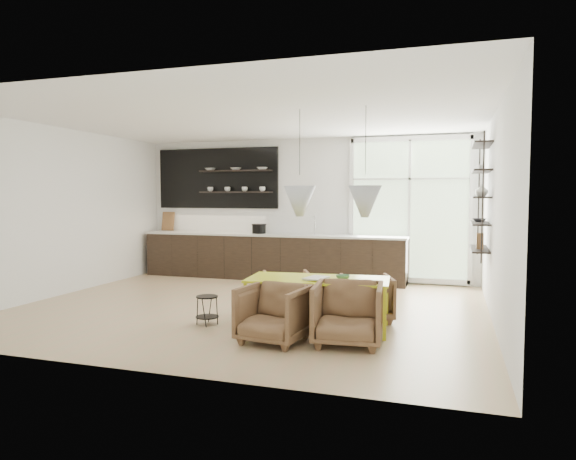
# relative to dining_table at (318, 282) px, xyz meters

# --- Properties ---
(room) EXTENTS (7.02, 6.01, 2.91)m
(room) POSITION_rel_dining_table_xyz_m (-0.73, 1.99, 0.85)
(room) COLOR tan
(room) RESTS_ON ground
(kitchen_run) EXTENTS (5.54, 0.69, 2.75)m
(kitchen_run) POSITION_rel_dining_table_xyz_m (-2.01, 3.58, -0.02)
(kitchen_run) COLOR black
(kitchen_run) RESTS_ON ground
(right_shelving) EXTENTS (0.26, 1.22, 1.90)m
(right_shelving) POSITION_rel_dining_table_xyz_m (2.05, 2.06, 1.04)
(right_shelving) COLOR black
(right_shelving) RESTS_ON ground
(dining_table) EXTENTS (1.88, 0.98, 0.66)m
(dining_table) POSITION_rel_dining_table_xyz_m (0.00, 0.00, 0.00)
(dining_table) COLOR #C7CF17
(dining_table) RESTS_ON ground
(armchair_back_left) EXTENTS (0.89, 0.90, 0.62)m
(armchair_back_left) POSITION_rel_dining_table_xyz_m (-0.65, 0.71, -0.30)
(armchair_back_left) COLOR brown
(armchair_back_left) RESTS_ON ground
(armchair_back_right) EXTENTS (0.86, 0.88, 0.63)m
(armchair_back_right) POSITION_rel_dining_table_xyz_m (0.53, 0.65, -0.30)
(armchair_back_right) COLOR brown
(armchair_back_right) RESTS_ON ground
(armchair_front_left) EXTENTS (0.82, 0.84, 0.68)m
(armchair_front_left) POSITION_rel_dining_table_xyz_m (-0.34, -0.75, -0.27)
(armchair_front_left) COLOR brown
(armchair_front_left) RESTS_ON ground
(armchair_front_right) EXTENTS (0.85, 0.87, 0.73)m
(armchair_front_right) POSITION_rel_dining_table_xyz_m (0.51, -0.58, -0.25)
(armchair_front_right) COLOR brown
(armchair_front_right) RESTS_ON ground
(wire_stool) EXTENTS (0.31, 0.31, 0.39)m
(wire_stool) POSITION_rel_dining_table_xyz_m (-1.46, -0.26, -0.36)
(wire_stool) COLOR black
(wire_stool) RESTS_ON ground
(table_book) EXTENTS (0.32, 0.38, 0.03)m
(table_book) POSITION_rel_dining_table_xyz_m (-0.12, -0.07, 0.06)
(table_book) COLOR white
(table_book) RESTS_ON dining_table
(table_bowl) EXTENTS (0.20, 0.20, 0.05)m
(table_bowl) POSITION_rel_dining_table_xyz_m (0.32, 0.02, 0.07)
(table_bowl) COLOR #467952
(table_bowl) RESTS_ON dining_table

